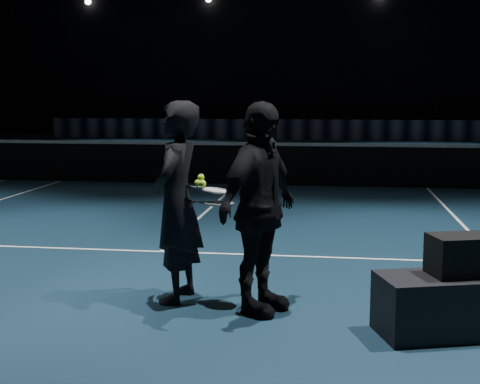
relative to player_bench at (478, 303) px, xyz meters
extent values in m
plane|color=#0D2731|center=(-3.36, 8.84, -0.25)|extent=(36.00, 36.00, 0.00)
plane|color=black|center=(-3.36, 26.84, 4.75)|extent=(30.00, 0.00, 30.00)
cube|color=black|center=(-3.36, 8.84, 0.20)|extent=(12.80, 0.02, 0.86)
cube|color=white|center=(-3.36, 8.84, 0.66)|extent=(12.80, 0.03, 0.07)
cube|color=black|center=(-3.36, 24.34, 0.20)|extent=(22.00, 0.15, 0.90)
cube|color=black|center=(0.00, 0.00, 0.00)|extent=(1.76, 1.03, 0.50)
cube|color=black|center=(0.00, 0.00, 0.42)|extent=(0.90, 0.59, 0.33)
imported|color=black|center=(-2.68, 0.52, 0.71)|extent=(0.53, 0.74, 1.92)
imported|color=black|center=(-1.87, 0.28, 0.71)|extent=(0.91, 1.22, 1.92)
camera|label=1|loc=(-1.19, -5.59, 1.72)|focal=50.00mm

